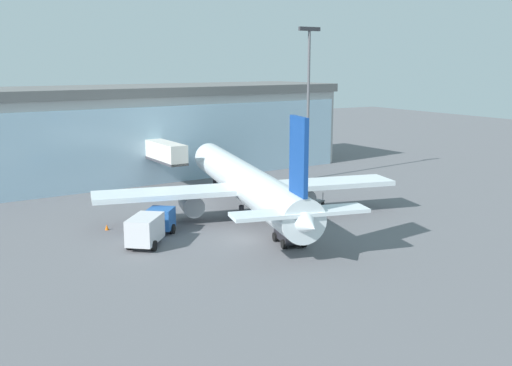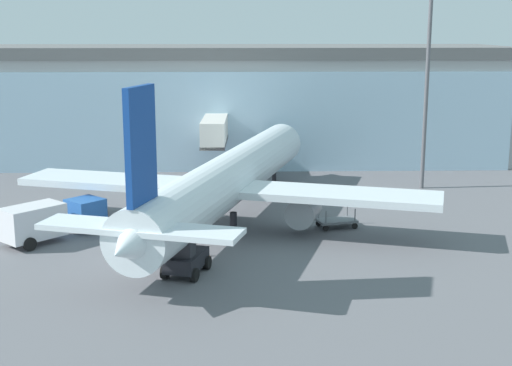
{
  "view_description": "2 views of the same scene",
  "coord_description": "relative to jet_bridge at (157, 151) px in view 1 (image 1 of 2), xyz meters",
  "views": [
    {
      "loc": [
        -25.82,
        -44.52,
        15.4
      ],
      "look_at": [
        6.13,
        9.59,
        2.76
      ],
      "focal_mm": 42.0,
      "sensor_mm": 36.0,
      "label": 1
    },
    {
      "loc": [
        7.26,
        -43.13,
        14.37
      ],
      "look_at": [
        5.78,
        7.52,
        3.19
      ],
      "focal_mm": 50.0,
      "sensor_mm": 36.0,
      "label": 2
    }
  ],
  "objects": [
    {
      "name": "pushback_tug",
      "position": [
        0.6,
        -29.33,
        -3.57
      ],
      "size": [
        2.81,
        3.53,
        2.3
      ],
      "rotation": [
        0.0,
        0.0,
        1.33
      ],
      "color": "black",
      "rests_on": "ground"
    },
    {
      "name": "baggage_cart",
      "position": [
        10.35,
        -18.97,
        -4.04
      ],
      "size": [
        3.15,
        2.37,
        1.5
      ],
      "rotation": [
        0.0,
        0.0,
        3.45
      ],
      "color": "slate",
      "rests_on": "ground"
    },
    {
      "name": "safety_cone_wingtip",
      "position": [
        -11.67,
        -16.82,
        -4.27
      ],
      "size": [
        0.36,
        0.36,
        0.55
      ],
      "primitive_type": "cone",
      "color": "orange",
      "rests_on": "ground"
    },
    {
      "name": "terminal_building",
      "position": [
        -1.33,
        8.75,
        1.61
      ],
      "size": [
        64.25,
        19.19,
        12.29
      ],
      "rotation": [
        0.0,
        0.0,
        0.06
      ],
      "color": "#9F9F9F",
      "rests_on": "ground"
    },
    {
      "name": "ground",
      "position": [
        -1.34,
        -26.07,
        -4.54
      ],
      "size": [
        240.0,
        240.0,
        0.0
      ],
      "primitive_type": "plane",
      "color": "slate"
    },
    {
      "name": "catering_truck",
      "position": [
        -9.5,
        -22.59,
        -3.07
      ],
      "size": [
        6.37,
        7.01,
        2.65
      ],
      "rotation": [
        0.0,
        0.0,
        0.87
      ],
      "color": "#2659A5",
      "rests_on": "ground"
    },
    {
      "name": "safety_cone_nose",
      "position": [
        1.54,
        -25.91,
        -4.27
      ],
      "size": [
        0.36,
        0.36,
        0.55
      ],
      "primitive_type": "cone",
      "color": "orange",
      "rests_on": "ground"
    },
    {
      "name": "jet_bridge",
      "position": [
        0.0,
        0.0,
        0.0
      ],
      "size": [
        2.61,
        13.49,
        5.92
      ],
      "rotation": [
        0.0,
        0.0,
        1.6
      ],
      "color": "silver",
      "rests_on": "ground"
    },
    {
      "name": "airplane",
      "position": [
        2.33,
        -18.73,
        -1.16
      ],
      "size": [
        30.74,
        36.89,
        11.41
      ],
      "rotation": [
        0.0,
        0.0,
        1.33
      ],
      "color": "white",
      "rests_on": "ground"
    },
    {
      "name": "apron_light_mast",
      "position": [
        19.12,
        -5.76,
        7.2
      ],
      "size": [
        3.2,
        0.4,
        19.94
      ],
      "color": "#59595E",
      "rests_on": "ground"
    }
  ]
}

